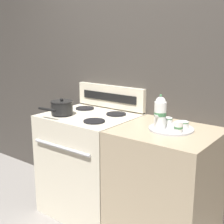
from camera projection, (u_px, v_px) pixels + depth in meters
name	position (u px, v px, depth m)	size (l,w,h in m)	color
ground_plane	(123.00, 222.00, 2.70)	(6.00, 6.00, 0.00)	gray
wall_back	(147.00, 92.00, 2.72)	(6.00, 0.05, 2.20)	#423D38
stove	(90.00, 163.00, 2.81)	(0.76, 0.68, 0.92)	beige
control_panel	(110.00, 97.00, 2.91)	(0.75, 0.05, 0.21)	beige
side_counter	(165.00, 187.00, 2.37)	(0.72, 0.65, 0.91)	tan
saucepan	(62.00, 107.00, 2.68)	(0.20, 0.29, 0.14)	black
serving_tray	(171.00, 129.00, 2.27)	(0.33, 0.33, 0.01)	#B2B2B7
teapot	(160.00, 112.00, 2.23)	(0.09, 0.14, 0.25)	white
teacup_left	(183.00, 125.00, 2.24)	(0.13, 0.13, 0.05)	white
teacup_right	(167.00, 121.00, 2.35)	(0.13, 0.13, 0.05)	white
creamer_jug	(178.00, 127.00, 2.15)	(0.06, 0.06, 0.08)	white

